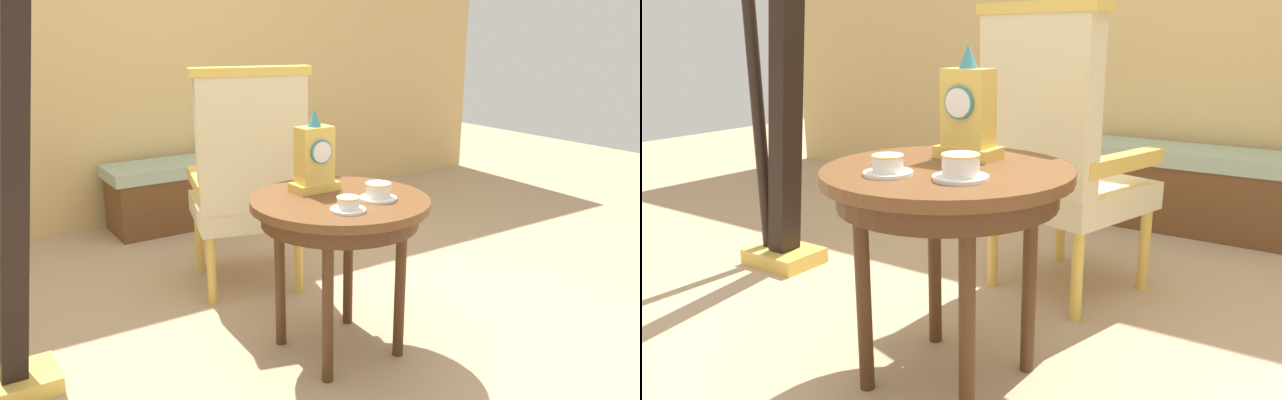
% 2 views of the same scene
% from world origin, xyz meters
% --- Properties ---
extents(ground_plane, '(10.00, 10.00, 0.00)m').
position_xyz_m(ground_plane, '(0.00, 0.00, 0.00)').
color(ground_plane, tan).
extents(side_table, '(0.71, 0.71, 0.67)m').
position_xyz_m(side_table, '(-0.01, -0.03, 0.59)').
color(side_table, brown).
rests_on(side_table, ground).
extents(teacup_left, '(0.13, 0.13, 0.06)m').
position_xyz_m(teacup_left, '(-0.09, -0.19, 0.69)').
color(teacup_left, white).
rests_on(teacup_left, side_table).
extents(teacup_right, '(0.15, 0.15, 0.07)m').
position_xyz_m(teacup_right, '(0.10, -0.13, 0.70)').
color(teacup_right, white).
rests_on(teacup_right, side_table).
extents(mantel_clock, '(0.19, 0.11, 0.34)m').
position_xyz_m(mantel_clock, '(-0.03, 0.11, 0.80)').
color(mantel_clock, gold).
rests_on(mantel_clock, side_table).
extents(armchair, '(0.66, 0.66, 1.14)m').
position_xyz_m(armchair, '(-0.02, 0.73, 0.59)').
color(armchair, beige).
rests_on(armchair, ground).
extents(harp, '(0.40, 0.24, 1.86)m').
position_xyz_m(harp, '(-1.17, 0.38, 0.76)').
color(harp, gold).
rests_on(harp, ground).
extents(window_bench, '(1.15, 0.40, 0.44)m').
position_xyz_m(window_bench, '(0.18, 1.95, 0.22)').
color(window_bench, '#9EB299').
rests_on(window_bench, ground).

